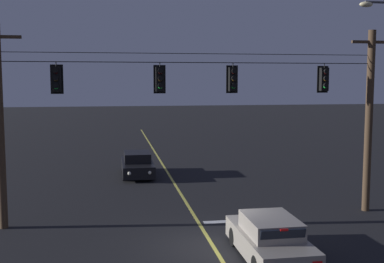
% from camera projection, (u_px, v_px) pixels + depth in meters
% --- Properties ---
extents(ground_plane, '(180.00, 180.00, 0.00)m').
position_uv_depth(ground_plane, '(213.00, 245.00, 16.51)').
color(ground_plane, black).
extents(lane_centre_stripe, '(0.14, 60.00, 0.01)m').
position_uv_depth(lane_centre_stripe, '(176.00, 187.00, 25.59)').
color(lane_centre_stripe, '#D1C64C').
rests_on(lane_centre_stripe, ground).
extents(stop_bar_paint, '(3.40, 0.36, 0.01)m').
position_uv_depth(stop_bar_paint, '(245.00, 220.00, 19.43)').
color(stop_bar_paint, silver).
rests_on(stop_bar_paint, ground).
extents(signal_span_assembly, '(16.81, 0.32, 7.75)m').
position_uv_depth(signal_span_assembly, '(196.00, 121.00, 19.28)').
color(signal_span_assembly, '#423021').
rests_on(signal_span_assembly, ground).
extents(traffic_light_leftmost, '(0.48, 0.41, 1.22)m').
position_uv_depth(traffic_light_leftmost, '(56.00, 79.00, 18.19)').
color(traffic_light_leftmost, black).
extents(traffic_light_left_inner, '(0.48, 0.41, 1.22)m').
position_uv_depth(traffic_light_left_inner, '(160.00, 79.00, 18.84)').
color(traffic_light_left_inner, black).
extents(traffic_light_centre, '(0.48, 0.41, 1.22)m').
position_uv_depth(traffic_light_centre, '(233.00, 79.00, 19.33)').
color(traffic_light_centre, black).
extents(traffic_light_right_inner, '(0.48, 0.41, 1.22)m').
position_uv_depth(traffic_light_right_inner, '(324.00, 79.00, 19.98)').
color(traffic_light_right_inner, black).
extents(car_waiting_near_lane, '(1.80, 4.33, 1.39)m').
position_uv_depth(car_waiting_near_lane, '(270.00, 239.00, 15.19)').
color(car_waiting_near_lane, gray).
rests_on(car_waiting_near_lane, ground).
extents(car_oncoming_lead, '(1.80, 4.42, 1.39)m').
position_uv_depth(car_oncoming_lead, '(137.00, 165.00, 28.54)').
color(car_oncoming_lead, black).
rests_on(car_oncoming_lead, ground).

